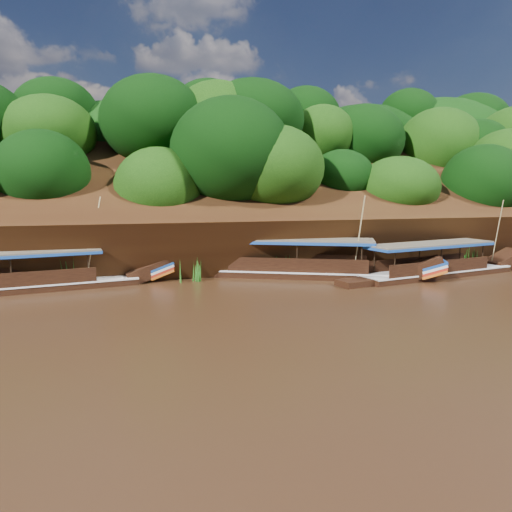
% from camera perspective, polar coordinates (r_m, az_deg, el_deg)
% --- Properties ---
extents(ground, '(160.00, 160.00, 0.00)m').
position_cam_1_polar(ground, '(24.64, 10.15, -5.98)').
color(ground, black).
rests_on(ground, ground).
extents(riverbank, '(120.00, 30.06, 19.40)m').
position_cam_1_polar(riverbank, '(45.70, -1.92, 2.93)').
color(riverbank, black).
rests_on(riverbank, ground).
extents(boat_0, '(14.03, 4.79, 5.41)m').
position_cam_1_polar(boat_0, '(35.39, 20.82, -1.30)').
color(boat_0, black).
rests_on(boat_0, ground).
extents(boat_1, '(14.13, 7.74, 5.79)m').
position_cam_1_polar(boat_1, '(32.63, 7.48, -1.49)').
color(boat_1, black).
rests_on(boat_1, ground).
extents(boat_2, '(14.56, 4.46, 5.70)m').
position_cam_1_polar(boat_2, '(31.13, -23.33, -2.63)').
color(boat_2, black).
rests_on(boat_2, ground).
extents(reeds, '(50.14, 2.58, 2.12)m').
position_cam_1_polar(reeds, '(32.37, -1.72, -0.93)').
color(reeds, '#27691A').
rests_on(reeds, ground).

